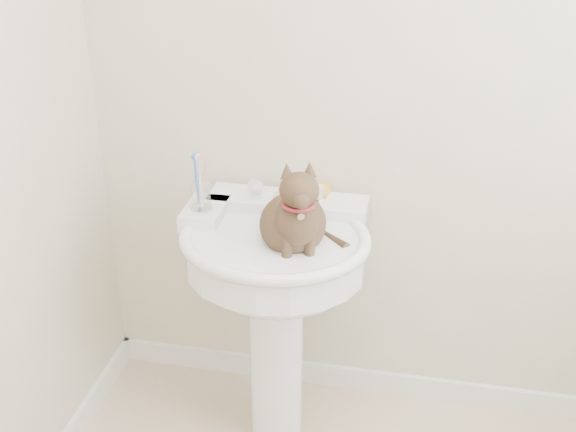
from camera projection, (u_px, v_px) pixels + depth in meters
The scene contains 7 objects.
wall_back at pixel (426, 72), 2.18m from camera, with size 2.20×0.00×2.50m, color beige, non-canonical shape.
baseboard_back at pixel (398, 384), 2.73m from camera, with size 2.20×0.02×0.09m, color white.
pedestal_sink at pixel (275, 274), 2.28m from camera, with size 0.61×0.59×0.83m.
faucet at pixel (285, 191), 2.30m from camera, with size 0.28×0.12×0.14m.
soap_bar at pixel (315, 190), 2.38m from camera, with size 0.09×0.06×0.03m, color orange.
toothbrush_cup at pixel (201, 196), 2.26m from camera, with size 0.07×0.07×0.19m.
cat at pixel (294, 219), 2.13m from camera, with size 0.22×0.28×0.41m.
Camera 1 is at (0.02, -1.08, 1.87)m, focal length 45.00 mm.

